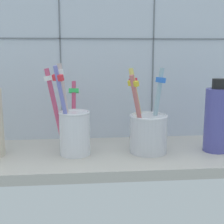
% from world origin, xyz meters
% --- Properties ---
extents(counter_slab, '(0.64, 0.22, 0.02)m').
position_xyz_m(counter_slab, '(0.00, 0.00, 0.01)').
color(counter_slab, '#BCB7AD').
rests_on(counter_slab, ground).
extents(tile_wall_back, '(0.64, 0.02, 0.45)m').
position_xyz_m(tile_wall_back, '(0.00, 0.12, 0.23)').
color(tile_wall_back, silver).
rests_on(tile_wall_back, ground).
extents(toothbrush_cup_left, '(0.09, 0.11, 0.18)m').
position_xyz_m(toothbrush_cup_left, '(-0.08, -0.01, 0.07)').
color(toothbrush_cup_left, white).
rests_on(toothbrush_cup_left, counter_slab).
extents(toothbrush_cup_right, '(0.09, 0.09, 0.17)m').
position_xyz_m(toothbrush_cup_right, '(0.07, -0.01, 0.07)').
color(toothbrush_cup_right, silver).
rests_on(toothbrush_cup_right, counter_slab).
extents(soap_bottle, '(0.05, 0.05, 0.15)m').
position_xyz_m(soap_bottle, '(0.22, -0.01, 0.09)').
color(soap_bottle, '#4F4FA2').
rests_on(soap_bottle, counter_slab).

